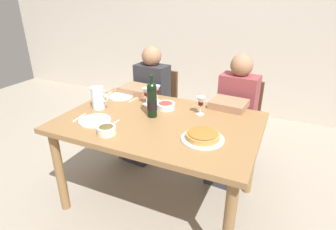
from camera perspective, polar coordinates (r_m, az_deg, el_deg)
name	(u,v)px	position (r m, az deg, el deg)	size (l,w,h in m)	color
ground_plane	(160,199)	(2.52, -1.67, -16.88)	(8.00, 8.00, 0.00)	gray
back_wall	(232,12)	(4.04, 13.12, 20.00)	(8.00, 0.10, 2.80)	beige
dining_table	(159,131)	(2.14, -1.88, -3.28)	(1.50, 1.00, 0.76)	olive
wine_bottle	(152,100)	(2.11, -3.33, 3.20)	(0.08, 0.08, 0.33)	black
water_pitcher	(98,99)	(2.35, -14.23, 3.20)	(0.16, 0.10, 0.18)	silver
baked_tart	(203,136)	(1.83, 7.18, -4.30)	(0.29, 0.29, 0.06)	silver
salad_bowl	(166,105)	(2.29, -0.50, 2.02)	(0.16, 0.16, 0.06)	white
olive_bowl	(106,129)	(1.93, -12.61, -2.94)	(0.13, 0.13, 0.07)	silver
wine_glass_left_diner	(201,102)	(2.17, 6.79, 2.69)	(0.07, 0.07, 0.15)	silver
wine_glass_right_diner	(157,90)	(2.44, -2.32, 5.16)	(0.07, 0.07, 0.14)	silver
wine_glass_centre	(146,93)	(2.37, -4.49, 4.62)	(0.07, 0.07, 0.15)	silver
dinner_plate_left_setting	(121,96)	(2.60, -9.75, 3.82)	(0.22, 0.22, 0.01)	silver
dinner_plate_right_setting	(95,121)	(2.15, -14.85, -1.13)	(0.24, 0.24, 0.01)	white
fork_left_setting	(107,94)	(2.68, -12.42, 4.18)	(0.16, 0.01, 0.01)	silver
knife_left_setting	(135,99)	(2.52, -6.90, 3.29)	(0.18, 0.01, 0.01)	silver
knife_right_setting	(112,125)	(2.06, -11.58, -1.97)	(0.18, 0.01, 0.01)	silver
spoon_right_setting	(79,118)	(2.24, -17.85, -0.51)	(0.16, 0.01, 0.01)	silver
chair_left	(158,104)	(3.11, -1.99, 2.28)	(0.44, 0.44, 0.87)	brown
diner_left	(147,101)	(2.88, -4.45, 2.96)	(0.37, 0.53, 1.16)	#2D2D33
chair_right	(239,118)	(2.85, 14.40, -0.64)	(0.43, 0.43, 0.87)	brown
diner_right	(233,116)	(2.59, 13.26, -0.16)	(0.37, 0.53, 1.16)	#8E3D42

